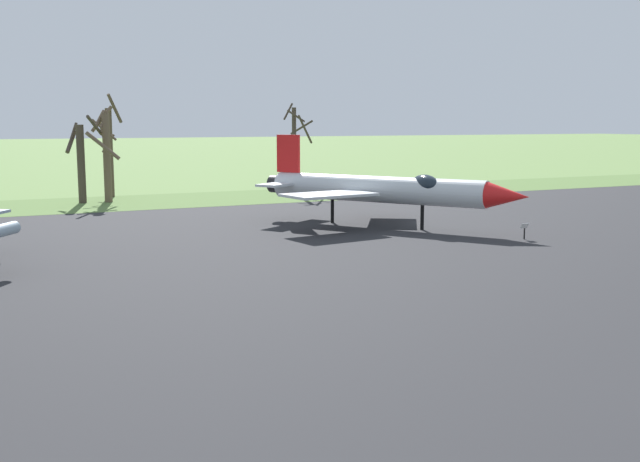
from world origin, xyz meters
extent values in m
cube|color=#28282B|center=(0.00, 17.73, 0.03)|extent=(93.97, 59.10, 0.05)
cube|color=#517036|center=(0.00, 53.28, 0.03)|extent=(153.97, 12.00, 0.06)
cylinder|color=silver|center=(6.58, 32.28, 2.39)|extent=(9.28, 13.04, 1.67)
cone|color=red|center=(11.19, 25.18, 2.39)|extent=(2.63, 2.90, 1.54)
cylinder|color=black|center=(2.46, 38.62, 2.39)|extent=(1.48, 1.41, 1.17)
ellipsoid|color=#19232D|center=(8.39, 29.49, 2.85)|extent=(1.24, 2.34, 1.17)
cube|color=silver|center=(2.89, 31.51, 2.27)|extent=(5.73, 3.77, 0.16)
cube|color=silver|center=(8.78, 35.33, 2.27)|extent=(5.42, 6.15, 0.16)
cube|color=red|center=(2.98, 37.83, 4.48)|extent=(1.12, 1.57, 2.51)
cube|color=silver|center=(1.68, 36.79, 2.52)|extent=(3.06, 2.74, 0.16)
cube|color=silver|center=(4.45, 38.59, 2.52)|extent=(3.06, 2.74, 0.16)
cylinder|color=black|center=(8.31, 29.61, 0.78)|extent=(0.22, 0.22, 1.56)
cylinder|color=black|center=(4.85, 34.95, 0.78)|extent=(0.22, 0.22, 1.56)
cylinder|color=black|center=(11.42, 23.93, 0.34)|extent=(0.08, 0.08, 0.68)
cube|color=white|center=(11.42, 23.93, 0.82)|extent=(0.48, 0.24, 0.30)
cylinder|color=#8EA3B2|center=(-15.67, 25.52, 2.02)|extent=(1.80, 2.27, 0.55)
cylinder|color=#42382D|center=(-8.08, 54.42, 3.18)|extent=(0.62, 0.62, 6.37)
cylinder|color=#42382D|center=(-8.73, 54.83, 5.00)|extent=(1.21, 1.68, 1.85)
cylinder|color=#42382D|center=(-8.65, 54.90, 5.36)|extent=(1.25, 1.42, 2.37)
cylinder|color=#42382D|center=(-7.00, 53.73, 6.31)|extent=(1.66, 2.39, 1.65)
cylinder|color=brown|center=(-6.05, 54.23, 3.66)|extent=(0.63, 0.63, 7.31)
cylinder|color=brown|center=(-6.55, 53.07, 4.70)|extent=(2.62, 1.35, 2.31)
cylinder|color=brown|center=(-6.20, 55.06, 6.83)|extent=(1.93, 0.62, 2.19)
cylinder|color=brown|center=(-6.46, 54.69, 6.78)|extent=(1.26, 1.17, 1.58)
cylinder|color=brown|center=(-5.04, 58.56, 3.88)|extent=(0.56, 0.56, 7.76)
cylinder|color=brown|center=(-4.59, 57.97, 7.73)|extent=(1.52, 1.25, 2.50)
cylinder|color=brown|center=(-5.65, 58.56, 5.90)|extent=(0.23, 1.37, 1.32)
cylinder|color=brown|center=(-5.05, 59.07, 4.70)|extent=(1.20, 0.22, 1.65)
cylinder|color=brown|center=(-5.59, 57.69, 5.91)|extent=(1.94, 1.34, 1.86)
cylinder|color=#42382D|center=(10.75, 54.56, 3.94)|extent=(0.39, 0.39, 7.87)
cylinder|color=#42382D|center=(10.60, 53.78, 7.10)|extent=(1.68, 0.47, 1.15)
cylinder|color=#42382D|center=(10.41, 55.11, 7.52)|extent=(1.30, 0.89, 1.55)
cylinder|color=#42382D|center=(11.78, 55.17, 6.07)|extent=(1.43, 2.23, 1.35)
cylinder|color=#42382D|center=(11.43, 53.62, 5.90)|extent=(2.11, 1.61, 2.59)
camera|label=1|loc=(-17.15, -8.99, 6.62)|focal=42.48mm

